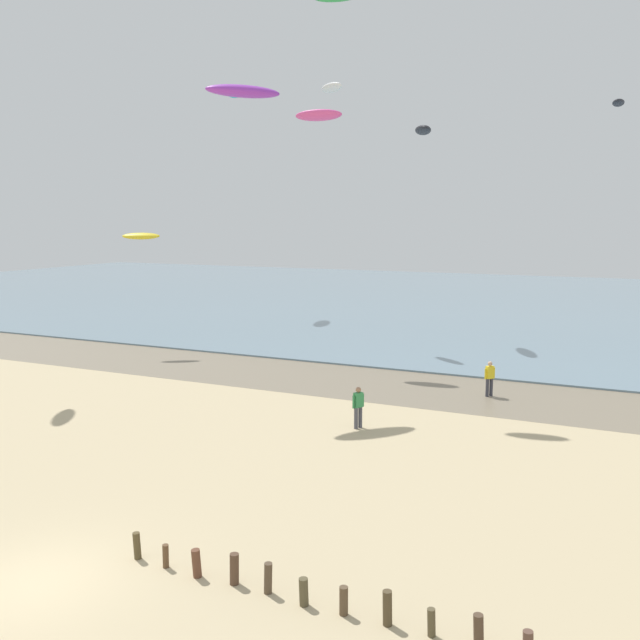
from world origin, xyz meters
TOP-DOWN VIEW (x-y plane):
  - ground_plane at (0.00, 0.00)m, footprint 160.00×160.00m
  - wet_sand_strip at (0.00, 21.49)m, footprint 120.00×7.00m
  - sea at (0.00, 59.99)m, footprint 160.00×70.00m
  - groyne_near at (6.21, 1.86)m, footprint 9.62×0.35m
  - person_by_waterline at (6.42, 21.45)m, footprint 0.42×0.44m
  - person_left_flank at (2.54, 14.18)m, footprint 0.37×0.50m
  - kite_aloft_0 at (-4.69, 26.07)m, footprint 2.92×1.21m
  - kite_aloft_2 at (-4.49, 17.33)m, footprint 3.26×3.42m
  - kite_aloft_4 at (-15.93, 23.75)m, footprint 2.40×1.90m
  - kite_aloft_5 at (-1.44, 36.38)m, footprint 2.33×3.46m
  - kite_aloft_6 at (10.72, 44.64)m, footprint 1.07×2.57m
  - kite_aloft_8 at (-6.69, 32.56)m, footprint 2.59×2.29m
  - kite_aloft_11 at (-20.98, 43.29)m, footprint 2.13×3.78m

SIDE VIEW (x-z plane):
  - ground_plane at x=0.00m, z-range 0.00..0.00m
  - wet_sand_strip at x=0.00m, z-range 0.00..0.01m
  - sea at x=0.00m, z-range 0.00..0.10m
  - groyne_near at x=6.21m, z-range -0.05..0.73m
  - person_by_waterline at x=6.42m, z-range 0.06..1.77m
  - person_left_flank at x=2.54m, z-range 0.06..1.77m
  - kite_aloft_4 at x=-15.93m, z-range 7.07..7.65m
  - kite_aloft_2 at x=-4.49m, z-range 13.88..14.54m
  - kite_aloft_0 at x=-4.69m, z-range 13.92..14.76m
  - kite_aloft_5 at x=-1.44m, z-range 14.17..14.89m
  - kite_aloft_6 at x=10.72m, z-range 16.48..17.06m
  - kite_aloft_8 at x=-6.69m, z-range 16.76..17.50m
  - kite_aloft_11 at x=-20.98m, z-range 19.13..20.16m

